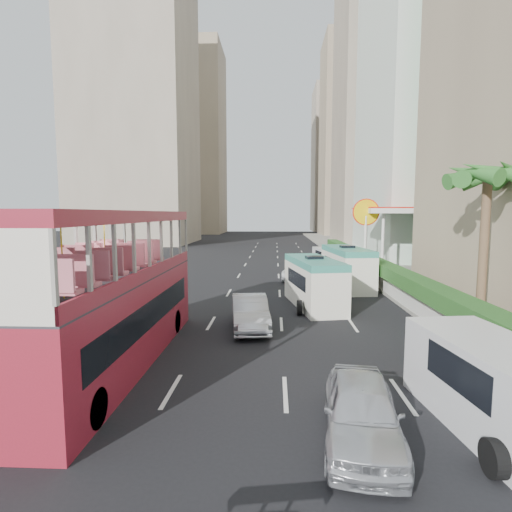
# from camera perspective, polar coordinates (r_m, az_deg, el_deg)

# --- Properties ---
(ground_plane) EXTENTS (200.00, 200.00, 0.00)m
(ground_plane) POSITION_cam_1_polar(r_m,az_deg,el_deg) (13.58, 5.73, -15.42)
(ground_plane) COLOR black
(ground_plane) RESTS_ON ground
(double_decker_bus) EXTENTS (2.50, 11.00, 5.06)m
(double_decker_bus) POSITION_cam_1_polar(r_m,az_deg,el_deg) (13.90, -19.76, -4.39)
(double_decker_bus) COLOR maroon
(double_decker_bus) RESTS_ON ground
(car_silver_lane_a) EXTENTS (2.02, 4.43, 1.41)m
(car_silver_lane_a) POSITION_cam_1_polar(r_m,az_deg,el_deg) (17.67, -0.88, -10.27)
(car_silver_lane_a) COLOR silver
(car_silver_lane_a) RESTS_ON ground
(car_silver_lane_b) EXTENTS (2.13, 4.21, 1.37)m
(car_silver_lane_b) POSITION_cam_1_polar(r_m,az_deg,el_deg) (9.94, 14.76, -24.13)
(car_silver_lane_b) COLOR silver
(car_silver_lane_b) RESTS_ON ground
(van_asset) EXTENTS (2.94, 5.08, 1.33)m
(van_asset) POSITION_cam_1_polar(r_m,az_deg,el_deg) (30.44, 6.17, -3.37)
(van_asset) COLOR silver
(van_asset) RESTS_ON ground
(minibus_near) EXTENTS (2.99, 6.08, 2.58)m
(minibus_near) POSITION_cam_1_polar(r_m,az_deg,el_deg) (21.67, 8.26, -3.78)
(minibus_near) COLOR silver
(minibus_near) RESTS_ON ground
(minibus_far) EXTENTS (2.72, 6.31, 2.71)m
(minibus_far) POSITION_cam_1_polar(r_m,az_deg,el_deg) (27.44, 12.85, -1.66)
(minibus_far) COLOR silver
(minibus_far) RESTS_ON ground
(panel_van_near) EXTENTS (2.66, 5.30, 2.03)m
(panel_van_near) POSITION_cam_1_polar(r_m,az_deg,el_deg) (10.99, 31.29, -15.90)
(panel_van_near) COLOR silver
(panel_van_near) RESTS_ON ground
(panel_van_far) EXTENTS (2.55, 4.96, 1.90)m
(panel_van_far) POSITION_cam_1_polar(r_m,az_deg,el_deg) (35.89, 10.38, -0.47)
(panel_van_far) COLOR silver
(panel_van_far) RESTS_ON ground
(sidewalk) EXTENTS (6.00, 120.00, 0.18)m
(sidewalk) POSITION_cam_1_polar(r_m,az_deg,el_deg) (39.16, 17.07, -1.36)
(sidewalk) COLOR #99968C
(sidewalk) RESTS_ON ground
(kerb_wall) EXTENTS (0.30, 44.00, 1.00)m
(kerb_wall) POSITION_cam_1_polar(r_m,az_deg,el_deg) (27.84, 17.09, -3.07)
(kerb_wall) COLOR silver
(kerb_wall) RESTS_ON sidewalk
(hedge) EXTENTS (1.10, 44.00, 0.70)m
(hedge) POSITION_cam_1_polar(r_m,az_deg,el_deg) (27.72, 17.15, -1.33)
(hedge) COLOR #2D6626
(hedge) RESTS_ON kerb_wall
(palm_tree) EXTENTS (0.36, 0.36, 6.40)m
(palm_tree) POSITION_cam_1_polar(r_m,az_deg,el_deg) (18.74, 29.72, 0.40)
(palm_tree) COLOR brown
(palm_tree) RESTS_ON sidewalk
(shell_station) EXTENTS (6.50, 8.00, 5.50)m
(shell_station) POSITION_cam_1_polar(r_m,az_deg,el_deg) (37.26, 19.45, 2.30)
(shell_station) COLOR silver
(shell_station) RESTS_ON ground
(tower_mid) EXTENTS (16.00, 16.00, 50.00)m
(tower_mid) POSITION_cam_1_polar(r_m,az_deg,el_deg) (75.75, 18.19, 21.10)
(tower_mid) COLOR tan
(tower_mid) RESTS_ON ground
(tower_far_a) EXTENTS (14.00, 14.00, 44.00)m
(tower_far_a) POSITION_cam_1_polar(r_m,az_deg,el_deg) (97.76, 13.66, 15.93)
(tower_far_a) COLOR tan
(tower_far_a) RESTS_ON ground
(tower_far_b) EXTENTS (14.00, 14.00, 40.00)m
(tower_far_b) POSITION_cam_1_polar(r_m,az_deg,el_deg) (118.91, 11.59, 13.20)
(tower_far_b) COLOR tan
(tower_far_b) RESTS_ON ground
(tower_left_a) EXTENTS (18.00, 18.00, 52.00)m
(tower_left_a) POSITION_cam_1_polar(r_m,az_deg,el_deg) (74.55, -16.87, 22.20)
(tower_left_a) COLOR tan
(tower_left_a) RESTS_ON ground
(tower_left_b) EXTENTS (16.00, 16.00, 46.00)m
(tower_left_b) POSITION_cam_1_polar(r_m,az_deg,el_deg) (106.35, -9.20, 15.75)
(tower_left_b) COLOR tan
(tower_left_b) RESTS_ON ground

